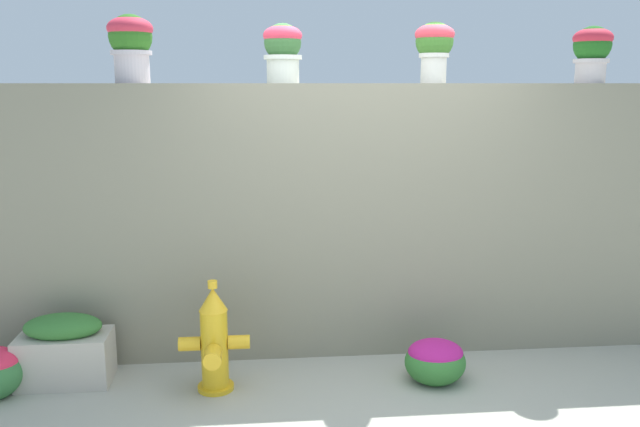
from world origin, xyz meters
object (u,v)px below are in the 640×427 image
at_px(potted_plant_2, 283,48).
at_px(potted_plant_3, 434,44).
at_px(planter_box, 65,350).
at_px(potted_plant_1, 131,42).
at_px(potted_plant_4, 592,49).
at_px(flower_bush_left, 435,359).
at_px(fire_hydrant, 214,342).

bearing_deg(potted_plant_2, potted_plant_3, -2.17).
bearing_deg(planter_box, potted_plant_3, 8.66).
relative_size(potted_plant_1, potted_plant_4, 1.14).
relative_size(potted_plant_3, planter_box, 0.71).
bearing_deg(potted_plant_3, potted_plant_1, 178.33).
bearing_deg(potted_plant_4, flower_bush_left, -153.36).
bearing_deg(flower_bush_left, potted_plant_1, 161.52).
xyz_separation_m(potted_plant_3, potted_plant_4, (1.23, 0.02, -0.02)).
distance_m(potted_plant_3, fire_hydrant, 2.66).
xyz_separation_m(potted_plant_2, fire_hydrant, (-0.51, -0.67, -1.98)).
height_order(potted_plant_1, potted_plant_4, potted_plant_1).
bearing_deg(flower_bush_left, potted_plant_3, 81.95).
relative_size(potted_plant_4, fire_hydrant, 0.55).
bearing_deg(potted_plant_2, planter_box, -163.96).
bearing_deg(potted_plant_4, fire_hydrant, -167.23).
distance_m(potted_plant_1, potted_plant_2, 1.08).
height_order(potted_plant_1, potted_plant_3, potted_plant_1).
xyz_separation_m(potted_plant_3, flower_bush_left, (-0.09, -0.64, -2.19)).
xyz_separation_m(fire_hydrant, flower_bush_left, (1.54, -0.01, -0.18)).
distance_m(potted_plant_3, planter_box, 3.44).
bearing_deg(fire_hydrant, flower_bush_left, -0.52).
height_order(flower_bush_left, planter_box, planter_box).
xyz_separation_m(potted_plant_1, planter_box, (-0.48, -0.47, -2.12)).
distance_m(potted_plant_1, potted_plant_3, 2.20).
relative_size(potted_plant_2, planter_box, 0.68).
height_order(potted_plant_4, planter_box, potted_plant_4).
distance_m(fire_hydrant, flower_bush_left, 1.55).
bearing_deg(potted_plant_1, fire_hydrant, -50.41).
relative_size(potted_plant_1, potted_plant_2, 1.13).
bearing_deg(fire_hydrant, potted_plant_1, 129.59).
height_order(potted_plant_1, planter_box, potted_plant_1).
bearing_deg(potted_plant_4, planter_box, -173.74).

